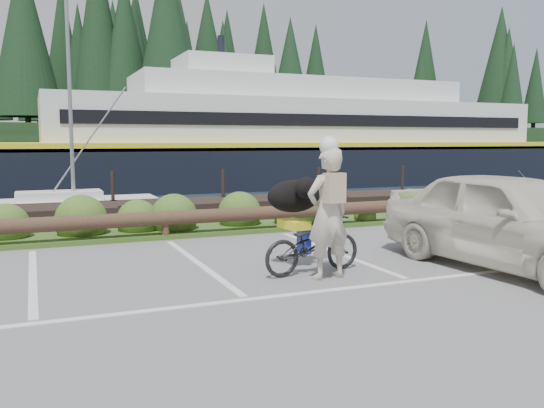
{
  "coord_description": "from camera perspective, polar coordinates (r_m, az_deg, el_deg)",
  "views": [
    {
      "loc": [
        -2.53,
        -7.31,
        2.09
      ],
      "look_at": [
        0.87,
        0.85,
        1.1
      ],
      "focal_mm": 38.0,
      "sensor_mm": 36.0,
      "label": 1
    }
  ],
  "objects": [
    {
      "name": "ground",
      "position": [
        8.02,
        -3.43,
        -8.74
      ],
      "size": [
        72.0,
        72.0,
        0.0
      ],
      "primitive_type": "plane",
      "color": "slate"
    },
    {
      "name": "log_rail",
      "position": [
        12.36,
        -10.48,
        -3.46
      ],
      "size": [
        32.0,
        0.3,
        0.6
      ],
      "primitive_type": null,
      "color": "#443021",
      "rests_on": "ground"
    },
    {
      "name": "parked_car",
      "position": [
        10.0,
        22.75,
        -1.49
      ],
      "size": [
        2.24,
        4.85,
        1.61
      ],
      "primitive_type": "imported",
      "rotation": [
        0.0,
        0.0,
        0.07
      ],
      "color": "beige",
      "rests_on": "ground"
    },
    {
      "name": "dog",
      "position": [
        9.41,
        2.19,
        0.79
      ],
      "size": [
        0.57,
        0.98,
        0.54
      ],
      "primitive_type": "ellipsoid",
      "rotation": [
        0.0,
        0.0,
        1.7
      ],
      "color": "black",
      "rests_on": "bicycle"
    },
    {
      "name": "vegetation_strip",
      "position": [
        13.02,
        -11.14,
        -2.75
      ],
      "size": [
        34.0,
        1.6,
        0.1
      ],
      "primitive_type": "cube",
      "color": "#3D5B21",
      "rests_on": "ground"
    },
    {
      "name": "harbor_backdrop",
      "position": [
        85.91,
        -20.74,
        4.58
      ],
      "size": [
        170.0,
        160.0,
        30.0
      ],
      "color": "#1B3142",
      "rests_on": "ground"
    },
    {
      "name": "cyclist",
      "position": [
        8.65,
        5.58,
        -0.95
      ],
      "size": [
        0.78,
        0.56,
        1.98
      ],
      "primitive_type": "imported",
      "rotation": [
        0.0,
        0.0,
        3.27
      ],
      "color": "beige",
      "rests_on": "ground"
    },
    {
      "name": "bicycle",
      "position": [
        9.06,
        4.05,
        -4.04
      ],
      "size": [
        1.79,
        0.82,
        0.91
      ],
      "primitive_type": "imported",
      "rotation": [
        0.0,
        0.0,
        1.7
      ],
      "color": "black",
      "rests_on": "ground"
    }
  ]
}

